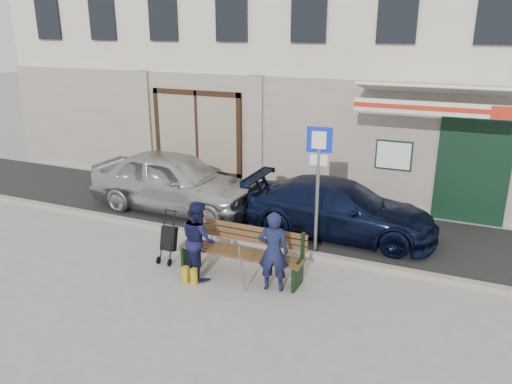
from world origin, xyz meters
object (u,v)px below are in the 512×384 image
Objects in this scene: car_silver at (175,181)px; woman at (198,239)px; man at (273,251)px; stroller at (169,240)px; parking_sign at (318,172)px; car_navy at (340,209)px; bench at (239,252)px.

car_silver reaches higher than woman.
man is 1.41× the size of stroller.
parking_sign is at bearing -96.35° from woman.
parking_sign is at bearing 24.92° from stroller.
car_silver is at bearing -49.66° from man.
woman is (-1.45, -0.08, -0.00)m from man.
stroller is at bearing 20.11° from woman.
man is (-0.42, -2.87, 0.12)m from car_navy.
man is at bearing 171.40° from car_navy.
stroller is (-2.72, -2.65, -0.15)m from car_navy.
stroller is at bearing -178.24° from bench.
car_silver is 1.04× the size of car_navy.
woman is at bearing -144.21° from parking_sign.
car_navy is at bearing -111.79° from man.
car_silver is 3.02× the size of woman.
man is (-0.26, -1.62, -1.04)m from parking_sign.
car_navy is 2.90× the size of woman.
parking_sign reaches higher than bench.
woman is (2.33, -2.85, -0.02)m from car_silver.
car_silver is 3.02× the size of man.
bench is at bearing -31.48° from man.
stroller is (-0.85, 0.29, -0.27)m from woman.
car_silver is 2.97m from stroller.
man reaches higher than woman.
woman is at bearing -22.66° from stroller.
car_navy is at bearing 73.86° from parking_sign.
stroller is at bearing 134.02° from car_navy.
car_navy is 1.60× the size of parking_sign.
car_navy is at bearing 64.97° from bench.
bench is at bearing -2.08° from stroller.
man is at bearing -108.16° from parking_sign.
parking_sign is at bearing 172.55° from car_navy.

